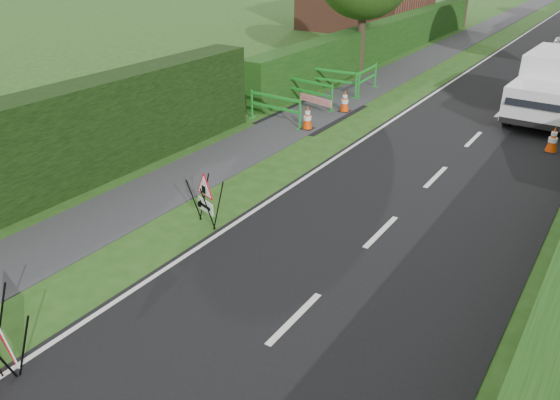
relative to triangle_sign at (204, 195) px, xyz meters
The scene contains 13 objects.
ground 2.93m from the triangle_sign, 72.13° to the right, with size 120.00×120.00×0.00m, color #244814.
footpath 32.38m from the triangle_sign, 93.77° to the left, with size 2.00×90.00×0.02m, color #2D2D30.
hedge_west_far 19.75m from the triangle_sign, 102.08° to the left, with size 1.00×24.00×1.80m, color #14380F.
triangle_sign is the anchor object (origin of this frame).
works_van 13.34m from the triangle_sign, 68.96° to the left, with size 2.05×4.83×2.17m.
traffic_cone_0 10.56m from the triangle_sign, 58.23° to the left, with size 0.38×0.38×0.79m.
traffic_cone_3 7.00m from the triangle_sign, 102.18° to the left, with size 0.38×0.38×0.79m.
traffic_cone_4 9.34m from the triangle_sign, 98.36° to the left, with size 0.38×0.38×0.79m.
ped_barrier_0 7.25m from the triangle_sign, 111.67° to the left, with size 2.08×0.45×1.00m.
ped_barrier_1 9.48m from the triangle_sign, 106.63° to the left, with size 2.09×0.66×1.00m.
ped_barrier_2 11.46m from the triangle_sign, 103.94° to the left, with size 2.08×0.50×1.00m.
ped_barrier_3 12.15m from the triangle_sign, 98.72° to the left, with size 0.45×2.07×1.00m.
redwhite_plank 8.89m from the triangle_sign, 104.32° to the left, with size 1.50×0.04×0.25m, color red.
Camera 1 is at (6.30, -5.22, 5.79)m, focal length 35.00 mm.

